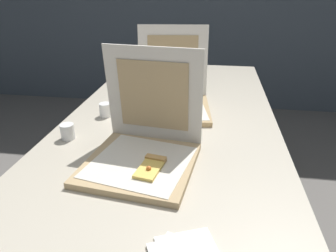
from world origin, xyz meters
name	(u,v)px	position (x,y,z in m)	size (l,w,h in m)	color
table	(169,133)	(0.00, 0.57, 0.71)	(0.92, 2.09, 0.76)	#BCB29E
pizza_box_front	(143,148)	(-0.04, 0.25, 0.81)	(0.38, 0.39, 0.37)	tan
pizza_box_middle	(172,97)	(-0.01, 0.75, 0.81)	(0.39, 0.43, 0.36)	tan
cup_white_mid	(105,110)	(-0.29, 0.61, 0.79)	(0.05, 0.05, 0.06)	white
cup_white_near_center	(68,132)	(-0.36, 0.37, 0.79)	(0.05, 0.05, 0.06)	white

